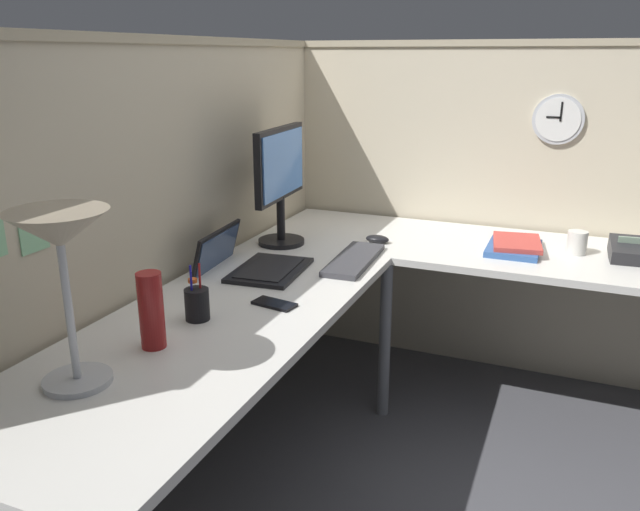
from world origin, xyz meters
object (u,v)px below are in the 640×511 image
at_px(desk_lamp_dome, 60,244).
at_px(book_stack, 515,246).
at_px(coffee_mug, 577,243).
at_px(pen_cup, 197,304).
at_px(office_phone, 639,252).
at_px(thermos_flask, 151,310).
at_px(keyboard, 354,260).
at_px(computer_mouse, 377,239).
at_px(monitor, 281,177).
at_px(cell_phone, 274,304).
at_px(laptop, 246,264).
at_px(wall_clock, 558,119).

bearing_deg(desk_lamp_dome, book_stack, -29.25).
bearing_deg(coffee_mug, pen_cup, 137.83).
xyz_separation_m(desk_lamp_dome, office_phone, (1.63, -1.36, -0.33)).
xyz_separation_m(thermos_flask, office_phone, (1.38, -1.31, -0.07)).
relative_size(keyboard, computer_mouse, 4.13).
distance_m(computer_mouse, thermos_flask, 1.26).
relative_size(monitor, thermos_flask, 2.27).
bearing_deg(cell_phone, thermos_flask, 165.99).
distance_m(keyboard, computer_mouse, 0.30).
bearing_deg(office_phone, cell_phone, 130.77).
relative_size(keyboard, book_stack, 1.44).
distance_m(desk_lamp_dome, cell_phone, 0.78).
height_order(monitor, cell_phone, monitor).
bearing_deg(office_phone, thermos_flask, 136.62).
distance_m(computer_mouse, coffee_mug, 0.82).
relative_size(office_phone, coffee_mug, 2.26).
xyz_separation_m(monitor, desk_lamp_dome, (-1.30, -0.06, 0.07)).
xyz_separation_m(laptop, book_stack, (0.65, -0.92, -0.00)).
bearing_deg(book_stack, desk_lamp_dome, 150.75).
relative_size(desk_lamp_dome, thermos_flask, 2.02).
relative_size(keyboard, pen_cup, 2.39).
bearing_deg(computer_mouse, laptop, 146.75).
height_order(keyboard, cell_phone, keyboard).
height_order(monitor, computer_mouse, monitor).
bearing_deg(office_phone, keyboard, 113.44).
height_order(cell_phone, coffee_mug, coffee_mug).
relative_size(book_stack, wall_clock, 1.35).
bearing_deg(keyboard, thermos_flask, 161.25).
bearing_deg(pen_cup, desk_lamp_dome, 172.96).
distance_m(computer_mouse, wall_clock, 0.96).
distance_m(desk_lamp_dome, office_phone, 2.14).
relative_size(desk_lamp_dome, coffee_mug, 4.64).
bearing_deg(cell_phone, monitor, 33.14).
bearing_deg(computer_mouse, monitor, 114.37).
height_order(monitor, desk_lamp_dome, monitor).
bearing_deg(book_stack, pen_cup, 143.59).
bearing_deg(monitor, office_phone, -77.04).
bearing_deg(keyboard, book_stack, -57.45).
xyz_separation_m(keyboard, wall_clock, (0.79, -0.67, 0.50)).
bearing_deg(book_stack, thermos_flask, 147.96).
distance_m(monitor, pen_cup, 0.89).
bearing_deg(desk_lamp_dome, keyboard, -15.00).
bearing_deg(laptop, office_phone, -63.54).
distance_m(keyboard, desk_lamp_dome, 1.27).
xyz_separation_m(pen_cup, thermos_flask, (-0.21, 0.01, 0.06)).
bearing_deg(monitor, thermos_flask, -173.94).
bearing_deg(desk_lamp_dome, office_phone, -39.79).
relative_size(thermos_flask, wall_clock, 1.00).
distance_m(monitor, wall_clock, 1.26).
relative_size(desk_lamp_dome, book_stack, 1.49).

